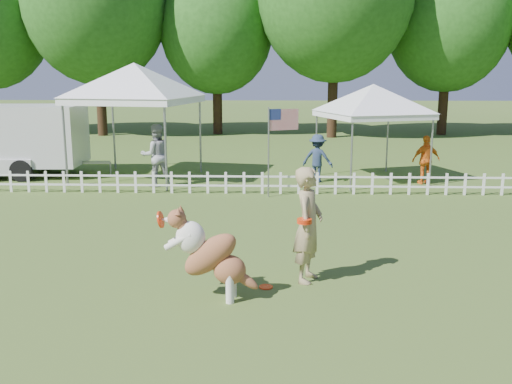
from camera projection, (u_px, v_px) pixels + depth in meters
ground at (268, 288)px, 8.81m from camera, size 120.00×120.00×0.00m
picket_fence at (271, 183)px, 15.59m from camera, size 22.00×0.08×0.60m
handler at (308, 225)px, 8.96m from camera, size 0.62×0.77×1.84m
dog at (212, 255)px, 8.27m from camera, size 1.35×0.55×1.36m
frisbee_on_turf at (266, 287)px, 8.84m from camera, size 0.28×0.28×0.02m
canopy_tent_left at (136, 123)px, 17.53m from camera, size 3.93×3.93×3.48m
canopy_tent_right at (372, 134)px, 17.32m from camera, size 3.51×3.51×2.86m
cargo_trailer at (15, 140)px, 18.21m from camera, size 5.35×2.60×2.30m
flag_pole at (269, 153)px, 15.03m from camera, size 0.87×0.46×2.38m
spectator_a at (156, 155)px, 16.55m from camera, size 1.07×0.96×1.81m
spectator_b at (318, 158)px, 17.22m from camera, size 1.06×0.81×1.45m
spectator_c at (426, 160)px, 16.89m from camera, size 0.90×0.50×1.45m
tree_left at (97, 17)px, 28.89m from camera, size 7.40×7.40×12.00m
tree_center_left at (217, 41)px, 29.90m from camera, size 6.00×6.00×9.80m
tree_center_right at (335, 9)px, 27.95m from camera, size 7.60×7.60×12.60m
tree_right at (448, 34)px, 29.45m from camera, size 6.20×6.20×10.40m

